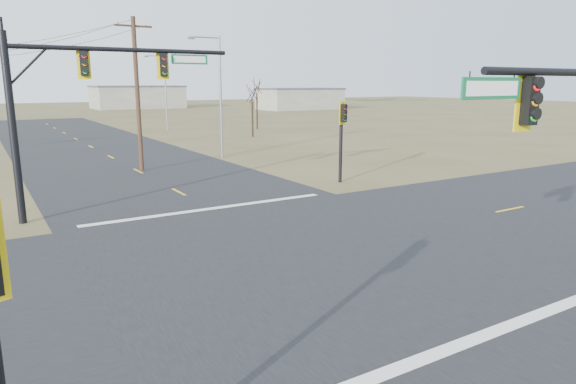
% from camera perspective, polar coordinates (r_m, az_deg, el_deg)
% --- Properties ---
extents(ground, '(320.00, 320.00, 0.00)m').
position_cam_1_polar(ground, '(18.23, 0.85, -6.76)').
color(ground, brown).
rests_on(ground, ground).
extents(road_ew, '(160.00, 14.00, 0.02)m').
position_cam_1_polar(road_ew, '(18.23, 0.85, -6.73)').
color(road_ew, black).
rests_on(road_ew, ground).
extents(road_ns, '(14.00, 160.00, 0.02)m').
position_cam_1_polar(road_ns, '(18.22, 0.85, -6.73)').
color(road_ns, black).
rests_on(road_ns, ground).
extents(stop_bar_near, '(12.00, 0.40, 0.01)m').
position_cam_1_polar(stop_bar_near, '(13.02, 19.47, -15.36)').
color(stop_bar_near, silver).
rests_on(stop_bar_near, road_ns).
extents(stop_bar_far, '(12.00, 0.40, 0.01)m').
position_cam_1_polar(stop_bar_far, '(24.63, -8.52, -1.83)').
color(stop_bar_far, silver).
rests_on(stop_bar_far, road_ns).
extents(mast_arm_far, '(9.78, 0.55, 7.92)m').
position_cam_1_polar(mast_arm_far, '(24.37, -21.99, 10.69)').
color(mast_arm_far, black).
rests_on(mast_arm_far, ground).
extents(pedestal_signal_ne, '(0.65, 0.57, 4.85)m').
position_cam_1_polar(pedestal_signal_ne, '(30.64, 6.08, 7.45)').
color(pedestal_signal_ne, black).
rests_on(pedestal_signal_ne, ground).
extents(utility_pole_near, '(2.47, 0.29, 10.08)m').
position_cam_1_polar(utility_pole_near, '(35.99, -16.39, 10.49)').
color(utility_pole_near, '#472D1E').
rests_on(utility_pole_near, ground).
extents(streetlight_a, '(2.64, 0.30, 9.45)m').
position_cam_1_polar(streetlight_a, '(41.16, -7.77, 11.12)').
color(streetlight_a, gray).
rests_on(streetlight_a, ground).
extents(streetlight_b, '(2.62, 0.39, 9.36)m').
position_cam_1_polar(streetlight_b, '(67.61, -13.62, 11.15)').
color(streetlight_b, gray).
rests_on(streetlight_b, ground).
extents(bare_tree_c, '(2.95, 2.95, 6.08)m').
position_cam_1_polar(bare_tree_c, '(57.53, -4.01, 10.88)').
color(bare_tree_c, black).
rests_on(bare_tree_c, ground).
extents(bare_tree_d, '(3.44, 3.44, 6.91)m').
position_cam_1_polar(bare_tree_d, '(67.36, -3.50, 11.73)').
color(bare_tree_d, black).
rests_on(bare_tree_d, ground).
extents(warehouse_mid, '(20.00, 12.00, 5.00)m').
position_cam_1_polar(warehouse_mid, '(129.24, -16.36, 10.03)').
color(warehouse_mid, '#A8A595').
rests_on(warehouse_mid, ground).
extents(warehouse_right, '(18.00, 10.00, 4.50)m').
position_cam_1_polar(warehouse_right, '(118.56, 1.37, 10.25)').
color(warehouse_right, '#A8A595').
rests_on(warehouse_right, ground).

